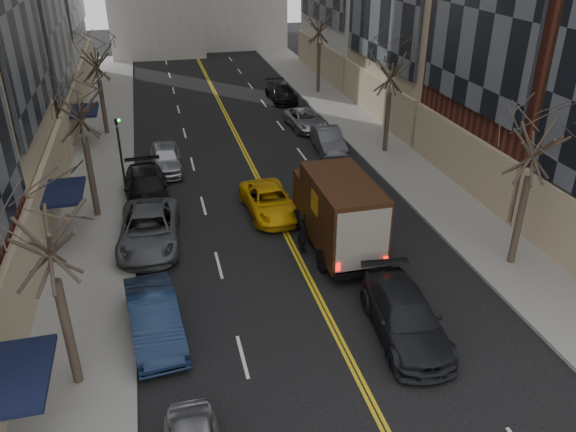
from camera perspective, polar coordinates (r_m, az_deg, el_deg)
name	(u,v)px	position (r m, az deg, el deg)	size (l,w,h in m)	color
sidewalk_left	(100,165)	(36.31, -18.52, 4.93)	(4.00, 66.00, 0.15)	slate
sidewalk_right	(376,141)	(38.97, 8.90, 7.55)	(4.00, 66.00, 0.15)	slate
tree_lf_near	(40,210)	(16.55, -23.87, 0.52)	(3.20, 3.20, 8.41)	#382D23
tree_lf_mid	(76,87)	(27.69, -20.77, 12.13)	(3.20, 3.20, 8.91)	#382D23
tree_lf_far	(94,47)	(40.48, -19.11, 15.92)	(3.20, 3.20, 8.12)	#382D23
tree_rt_near	(541,121)	(23.76, 24.28, 8.80)	(3.20, 3.20, 8.71)	#382D23
tree_rt_mid	(392,56)	(35.51, 10.57, 15.72)	(3.20, 3.20, 8.32)	#382D23
tree_rt_far	(320,12)	(49.30, 3.27, 19.95)	(3.20, 3.20, 9.11)	#382D23
traffic_signal	(120,148)	(30.55, -16.70, 6.59)	(0.29, 0.26, 4.70)	black
ups_truck	(337,212)	(24.95, 5.05, 0.40)	(2.72, 6.52, 3.56)	black
observer_sedan	(405,317)	(20.56, 11.84, -9.97)	(2.71, 5.64, 1.58)	black
taxi	(270,201)	(28.40, -1.89, 1.49)	(2.26, 4.89, 1.36)	#E3A809
pedestrian	(303,233)	(24.99, 1.51, -1.73)	(0.67, 0.44, 1.84)	black
parked_lf_b	(154,318)	(20.63, -13.43, -10.02)	(1.68, 4.83, 1.59)	#13213B
parked_lf_c	(149,229)	(26.31, -13.94, -1.31)	(2.64, 5.72, 1.59)	#4D5055
parked_lf_d	(147,189)	(30.39, -14.17, 2.71)	(2.28, 5.61, 1.63)	black
parked_lf_e	(165,158)	(34.38, -12.34, 5.76)	(1.83, 4.54, 1.55)	#9DA0A5
parked_rt_a	(328,140)	(36.74, 4.12, 7.69)	(1.57, 4.50, 1.48)	#46484D
parked_rt_b	(305,120)	(41.13, 1.74, 9.77)	(2.14, 4.65, 1.29)	#979A9E
parked_rt_c	(281,92)	(48.07, -0.71, 12.45)	(1.96, 4.82, 1.40)	black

